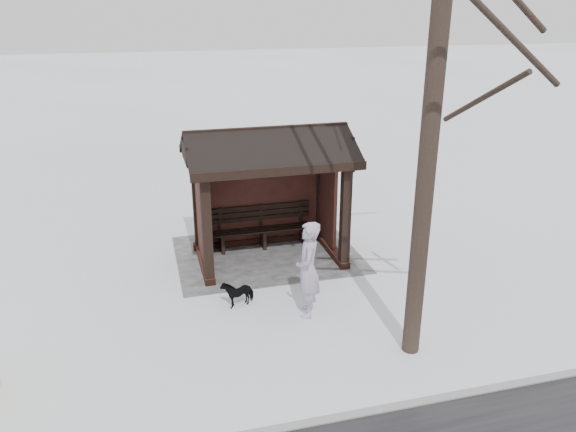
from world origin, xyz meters
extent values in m
plane|color=white|center=(0.00, 0.00, 0.00)|extent=(120.00, 120.00, 0.00)
cube|color=gray|center=(0.00, 5.50, 0.01)|extent=(120.00, 0.15, 0.06)
cube|color=gray|center=(0.00, -0.20, 0.01)|extent=(4.20, 3.20, 0.02)
cube|color=#381A14|center=(0.00, -0.90, 0.08)|extent=(3.30, 0.22, 0.16)
cube|color=#381A14|center=(-1.50, 0.00, 0.08)|extent=(0.22, 2.10, 0.16)
cube|color=#381A14|center=(1.50, 0.00, 0.08)|extent=(0.22, 2.10, 0.16)
cube|color=black|center=(-1.50, 0.90, 1.15)|extent=(0.20, 0.20, 2.30)
cube|color=black|center=(1.50, 0.90, 1.15)|extent=(0.20, 0.20, 2.30)
cube|color=black|center=(-1.50, -0.90, 1.15)|extent=(0.20, 0.20, 2.30)
cube|color=black|center=(1.50, -0.90, 1.15)|extent=(0.20, 0.20, 2.30)
cube|color=black|center=(0.00, -0.90, 1.23)|extent=(2.80, 0.08, 2.14)
cube|color=black|center=(-1.50, -0.31, 1.23)|extent=(0.08, 1.17, 2.14)
cube|color=black|center=(1.50, -0.31, 1.23)|extent=(0.08, 1.17, 2.14)
cube|color=black|center=(0.00, 0.90, 2.36)|extent=(3.40, 0.20, 0.18)
cube|color=black|center=(0.00, -0.90, 2.36)|extent=(3.40, 0.20, 0.18)
cylinder|color=black|center=(-1.50, 4.20, 4.28)|extent=(0.29, 0.29, 8.55)
imported|color=#AFA1BC|center=(-0.14, 2.61, 0.94)|extent=(0.63, 0.78, 1.87)
imported|color=black|center=(1.08, 1.92, 0.27)|extent=(0.69, 0.47, 0.53)
camera|label=1|loc=(2.63, 11.54, 5.57)|focal=35.00mm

